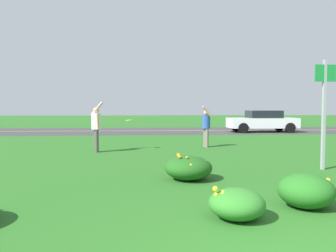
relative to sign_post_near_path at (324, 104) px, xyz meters
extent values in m
plane|color=#26601E|center=(-2.86, 4.63, -1.73)|extent=(120.00, 120.00, 0.00)
cube|color=#38383A|center=(-2.86, 15.33, -1.73)|extent=(120.00, 7.75, 0.01)
cube|color=yellow|center=(-2.86, 15.33, -1.72)|extent=(120.00, 0.16, 0.00)
ellipsoid|color=#2D7526|center=(-3.35, -3.74, -1.51)|extent=(0.83, 0.85, 0.45)
sphere|color=yellow|center=(-3.57, -3.81, -1.32)|extent=(0.06, 0.06, 0.06)
sphere|color=yellow|center=(-3.67, -3.75, -1.28)|extent=(0.08, 0.08, 0.08)
sphere|color=yellow|center=(-3.67, -3.80, -1.35)|extent=(0.06, 0.06, 0.06)
sphere|color=yellow|center=(-3.44, -3.68, -1.48)|extent=(0.05, 0.05, 0.05)
sphere|color=yellow|center=(-3.20, -3.77, -1.38)|extent=(0.07, 0.07, 0.07)
ellipsoid|color=#23661E|center=(-2.07, -3.27, -1.45)|extent=(0.90, 0.90, 0.56)
sphere|color=yellow|center=(-1.97, -2.98, -1.41)|extent=(0.05, 0.05, 0.05)
sphere|color=yellow|center=(-1.91, -2.94, -1.40)|extent=(0.08, 0.08, 0.08)
sphere|color=yellow|center=(-1.75, -3.01, -1.36)|extent=(0.05, 0.05, 0.05)
sphere|color=yellow|center=(-1.68, -3.22, -1.30)|extent=(0.09, 0.09, 0.09)
sphere|color=yellow|center=(-2.18, -3.20, -1.35)|extent=(0.06, 0.06, 0.06)
sphere|color=yellow|center=(-2.16, -3.52, -1.33)|extent=(0.08, 0.08, 0.08)
ellipsoid|color=#1E5619|center=(-3.70, -1.01, -1.46)|extent=(1.08, 1.08, 0.54)
sphere|color=orange|center=(-3.77, -1.24, -1.19)|extent=(0.06, 0.06, 0.06)
sphere|color=orange|center=(-3.91, -0.79, -1.20)|extent=(0.09, 0.09, 0.09)
sphere|color=orange|center=(-3.29, -0.98, -1.37)|extent=(0.08, 0.08, 0.08)
sphere|color=orange|center=(-3.30, -1.07, -1.32)|extent=(0.06, 0.06, 0.06)
sphere|color=orange|center=(-3.71, -1.44, -1.33)|extent=(0.07, 0.07, 0.07)
sphere|color=orange|center=(-3.92, -1.18, -1.18)|extent=(0.08, 0.08, 0.08)
sphere|color=orange|center=(-3.32, -1.07, -1.31)|extent=(0.08, 0.08, 0.08)
cube|color=#93969B|center=(0.00, 0.01, -0.29)|extent=(0.07, 0.10, 2.88)
cube|color=#197F38|center=(0.00, -0.02, 0.80)|extent=(0.56, 0.03, 0.44)
cylinder|color=silver|center=(-6.47, 3.96, -0.59)|extent=(0.34, 0.34, 0.60)
sphere|color=tan|center=(-6.47, 3.96, -0.19)|extent=(0.21, 0.21, 0.21)
cylinder|color=#4C4742|center=(-6.49, 4.04, -1.31)|extent=(0.14, 0.14, 0.84)
cylinder|color=#4C4742|center=(-6.44, 3.88, -1.31)|extent=(0.14, 0.14, 0.84)
cylinder|color=tan|center=(-6.46, 4.17, -0.12)|extent=(0.44, 0.21, 0.49)
cylinder|color=tan|center=(-6.39, 3.78, -0.61)|extent=(0.13, 0.12, 0.57)
cylinder|color=#2D4C9E|center=(-2.16, 5.26, -0.68)|extent=(0.34, 0.34, 0.55)
sphere|color=tan|center=(-2.16, 5.26, -0.30)|extent=(0.21, 0.21, 0.21)
cylinder|color=#726B5B|center=(-2.13, 5.18, -1.34)|extent=(0.14, 0.14, 0.78)
cylinder|color=#726B5B|center=(-2.18, 5.34, -1.34)|extent=(0.14, 0.14, 0.78)
cylinder|color=tan|center=(-2.17, 5.05, -0.25)|extent=(0.43, 0.21, 0.44)
cylinder|color=tan|center=(-2.23, 5.44, -0.70)|extent=(0.13, 0.12, 0.52)
cylinder|color=#8CD133|center=(-5.31, 4.55, -0.58)|extent=(0.24, 0.24, 0.05)
torus|color=#8CD133|center=(-5.31, 4.55, -0.59)|extent=(0.24, 0.24, 0.05)
cube|color=silver|center=(3.18, 13.59, -1.11)|extent=(4.50, 1.82, 0.66)
cube|color=black|center=(3.28, 13.59, -0.54)|extent=(2.10, 1.64, 0.52)
cylinder|color=black|center=(1.63, 12.70, -1.40)|extent=(0.66, 0.22, 0.66)
cylinder|color=black|center=(1.63, 14.48, -1.40)|extent=(0.66, 0.22, 0.66)
cylinder|color=black|center=(4.73, 12.70, -1.40)|extent=(0.66, 0.22, 0.66)
cylinder|color=black|center=(4.73, 14.48, -1.40)|extent=(0.66, 0.22, 0.66)
camera|label=1|loc=(-4.69, -8.52, -0.10)|focal=36.03mm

